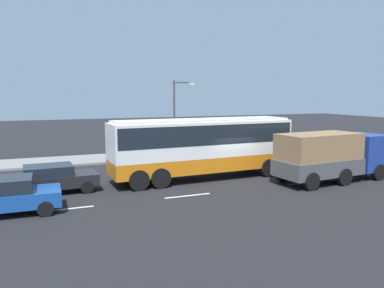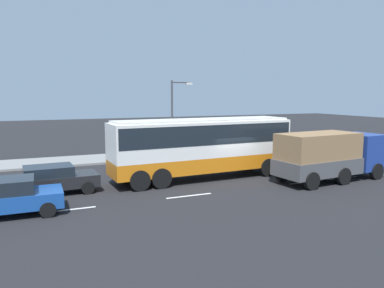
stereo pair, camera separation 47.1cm
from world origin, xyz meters
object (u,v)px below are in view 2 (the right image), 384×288
car_black_sedan (53,179)px  cargo_truck (330,154)px  street_lamp (174,112)px  coach_bus (203,142)px  pedestrian_at_crossing (134,144)px  pedestrian_near_curb (120,147)px  car_blue_saloon (8,196)px

car_black_sedan → cargo_truck: bearing=-15.6°
car_black_sedan → street_lamp: (9.50, 7.71, 2.85)m
coach_bus → pedestrian_at_crossing: size_ratio=6.84×
cargo_truck → pedestrian_near_curb: 15.14m
pedestrian_near_curb → pedestrian_at_crossing: size_ratio=0.97×
car_black_sedan → car_blue_saloon: bearing=-126.0°
coach_bus → pedestrian_near_curb: coach_bus is taller
cargo_truck → car_black_sedan: cargo_truck is taller
coach_bus → car_blue_saloon: (-10.31, -3.07, -1.39)m
street_lamp → car_black_sedan: bearing=-140.9°
pedestrian_near_curb → coach_bus: bearing=105.5°
cargo_truck → pedestrian_at_crossing: cargo_truck is taller
car_blue_saloon → street_lamp: bearing=44.0°
cargo_truck → street_lamp: 12.46m
car_blue_saloon → pedestrian_at_crossing: (8.48, 12.11, 0.27)m
pedestrian_near_curb → street_lamp: 4.97m
car_black_sedan → pedestrian_near_curb: size_ratio=2.73×
car_black_sedan → street_lamp: size_ratio=0.73×
cargo_truck → pedestrian_near_curb: bearing=125.1°
cargo_truck → car_blue_saloon: (-16.89, 0.33, -0.75)m
coach_bus → pedestrian_near_curb: 8.87m
car_blue_saloon → pedestrian_at_crossing: bearing=55.9°
coach_bus → pedestrian_at_crossing: bearing=99.0°
car_blue_saloon → pedestrian_near_curb: size_ratio=2.65×
coach_bus → pedestrian_at_crossing: 9.29m
car_blue_saloon → car_black_sedan: bearing=58.1°
cargo_truck → street_lamp: (-5.48, 11.00, 2.06)m
pedestrian_at_crossing → street_lamp: 4.13m
coach_bus → car_blue_saloon: bearing=-165.8°
car_black_sedan → pedestrian_at_crossing: (6.58, 9.15, 0.31)m
pedestrian_near_curb → street_lamp: (4.22, -0.62, 2.56)m
cargo_truck → pedestrian_at_crossing: (-8.41, 12.44, -0.48)m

